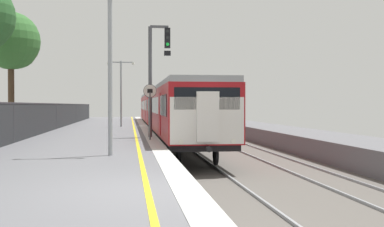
{
  "coord_description": "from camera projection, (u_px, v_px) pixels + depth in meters",
  "views": [
    {
      "loc": [
        -0.68,
        -8.92,
        1.58
      ],
      "look_at": [
        1.67,
        8.96,
        1.26
      ],
      "focal_mm": 44.7,
      "sensor_mm": 36.0,
      "label": 1
    }
  ],
  "objects": [
    {
      "name": "ground",
      "position": [
        301.0,
        217.0,
        9.32
      ],
      "size": [
        17.4,
        110.0,
        1.21
      ],
      "color": "slate"
    },
    {
      "name": "commuter_train_at_platform",
      "position": [
        166.0,
        109.0,
        36.57
      ],
      "size": [
        2.83,
        39.78,
        3.81
      ],
      "color": "maroon",
      "rests_on": "ground"
    },
    {
      "name": "signal_gantry",
      "position": [
        155.0,
        68.0,
        23.54
      ],
      "size": [
        1.1,
        0.24,
        5.51
      ],
      "color": "#47474C",
      "rests_on": "ground"
    },
    {
      "name": "speed_limit_sign",
      "position": [
        150.0,
        104.0,
        21.51
      ],
      "size": [
        0.59,
        0.08,
        2.52
      ],
      "color": "#59595B",
      "rests_on": "ground"
    },
    {
      "name": "platform_lamp_mid",
      "position": [
        110.0,
        53.0,
        14.94
      ],
      "size": [
        2.0,
        0.2,
        5.42
      ],
      "color": "#93999E",
      "rests_on": "ground"
    },
    {
      "name": "platform_lamp_far",
      "position": [
        121.0,
        87.0,
        34.81
      ],
      "size": [
        2.0,
        0.2,
        4.8
      ],
      "color": "#93999E",
      "rests_on": "ground"
    },
    {
      "name": "background_tree_centre",
      "position": [
        12.0,
        43.0,
        29.03
      ],
      "size": [
        3.5,
        3.5,
        7.23
      ],
      "color": "#473323",
      "rests_on": "ground"
    }
  ]
}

